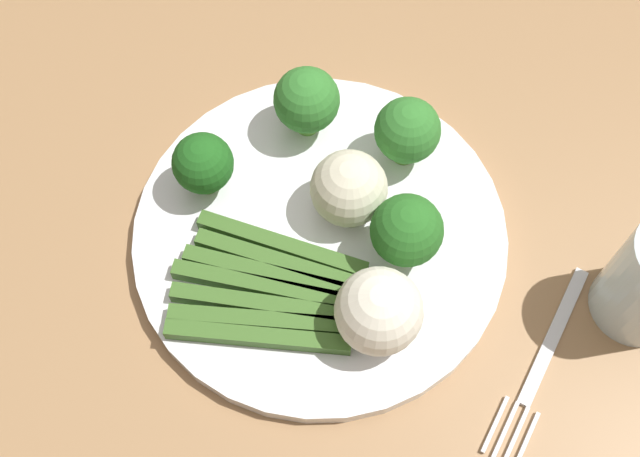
% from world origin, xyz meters
% --- Properties ---
extents(ground_plane, '(6.00, 6.00, 0.02)m').
position_xyz_m(ground_plane, '(0.00, 0.00, -0.01)').
color(ground_plane, tan).
extents(dining_table, '(1.15, 1.07, 0.76)m').
position_xyz_m(dining_table, '(0.00, 0.00, 0.65)').
color(dining_table, '#9E754C').
rests_on(dining_table, ground_plane).
extents(plate, '(0.29, 0.29, 0.01)m').
position_xyz_m(plate, '(-0.01, 0.02, 0.77)').
color(plate, white).
rests_on(plate, dining_table).
extents(asparagus_bundle, '(0.16, 0.14, 0.01)m').
position_xyz_m(asparagus_bundle, '(-0.01, 0.09, 0.78)').
color(asparagus_bundle, '#3D6626').
rests_on(asparagus_bundle, plate).
extents(broccoli_outer_edge, '(0.05, 0.05, 0.07)m').
position_xyz_m(broccoli_outer_edge, '(-0.07, -0.00, 0.81)').
color(broccoli_outer_edge, '#568E33').
rests_on(broccoli_outer_edge, plate).
extents(broccoli_right, '(0.05, 0.05, 0.07)m').
position_xyz_m(broccoli_right, '(0.06, -0.05, 0.81)').
color(broccoli_right, '#609E3D').
rests_on(broccoli_right, plate).
extents(broccoli_front_left, '(0.05, 0.05, 0.06)m').
position_xyz_m(broccoli_front_left, '(0.09, 0.05, 0.81)').
color(broccoli_front_left, '#4C7F2B').
rests_on(broccoli_front_left, plate).
extents(broccoli_left, '(0.05, 0.05, 0.06)m').
position_xyz_m(broccoli_left, '(-0.02, -0.07, 0.81)').
color(broccoli_left, '#609E3D').
rests_on(broccoli_left, plate).
extents(cauliflower_near_fork, '(0.06, 0.06, 0.06)m').
position_xyz_m(cauliflower_near_fork, '(-0.01, -0.01, 0.80)').
color(cauliflower_near_fork, beige).
rests_on(cauliflower_near_fork, plate).
extents(cauliflower_edge, '(0.06, 0.06, 0.06)m').
position_xyz_m(cauliflower_edge, '(-0.09, 0.06, 0.80)').
color(cauliflower_edge, white).
rests_on(cauliflower_edge, plate).
extents(fork, '(0.04, 0.17, 0.00)m').
position_xyz_m(fork, '(-0.20, 0.01, 0.76)').
color(fork, silver).
rests_on(fork, dining_table).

